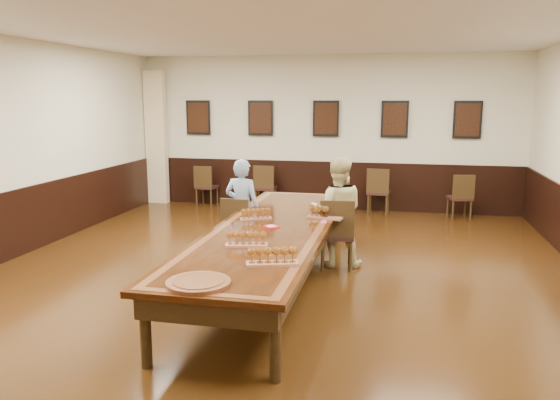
% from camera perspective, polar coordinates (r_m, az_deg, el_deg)
% --- Properties ---
extents(floor, '(8.00, 10.00, 0.02)m').
position_cam_1_polar(floor, '(6.99, -0.89, -8.91)').
color(floor, black).
rests_on(floor, ground).
extents(ceiling, '(8.00, 10.00, 0.02)m').
position_cam_1_polar(ceiling, '(6.65, -0.97, 18.25)').
color(ceiling, white).
rests_on(ceiling, floor).
extents(wall_back, '(8.00, 0.02, 3.20)m').
position_cam_1_polar(wall_back, '(11.54, 4.84, 7.00)').
color(wall_back, beige).
rests_on(wall_back, floor).
extents(chair_man, '(0.48, 0.51, 0.91)m').
position_cam_1_polar(chair_man, '(8.05, -4.21, -2.84)').
color(chair_man, black).
rests_on(chair_man, floor).
extents(chair_woman, '(0.52, 0.55, 0.98)m').
position_cam_1_polar(chair_woman, '(7.59, 5.95, -3.44)').
color(chair_woman, black).
rests_on(chair_woman, floor).
extents(spare_chair_a, '(0.45, 0.48, 0.89)m').
position_cam_1_polar(spare_chair_a, '(11.98, -7.66, 1.51)').
color(spare_chair_a, black).
rests_on(spare_chair_a, floor).
extents(spare_chair_b, '(0.45, 0.49, 0.93)m').
position_cam_1_polar(spare_chair_b, '(11.62, -1.52, 1.43)').
color(spare_chair_b, black).
rests_on(spare_chair_b, floor).
extents(spare_chair_c, '(0.48, 0.51, 0.94)m').
position_cam_1_polar(spare_chair_c, '(11.22, 10.28, 0.95)').
color(spare_chair_c, black).
rests_on(spare_chair_c, floor).
extents(spare_chair_d, '(0.50, 0.53, 0.89)m').
position_cam_1_polar(spare_chair_d, '(11.13, 18.28, 0.36)').
color(spare_chair_d, black).
rests_on(spare_chair_d, floor).
extents(person_man, '(0.57, 0.41, 1.46)m').
position_cam_1_polar(person_man, '(8.08, -3.97, -0.82)').
color(person_man, teal).
rests_on(person_man, floor).
extents(person_woman, '(0.83, 0.68, 1.54)m').
position_cam_1_polar(person_woman, '(7.63, 5.98, -1.23)').
color(person_woman, beige).
rests_on(person_woman, floor).
extents(pink_phone, '(0.09, 0.16, 0.01)m').
position_cam_1_polar(pink_phone, '(7.04, 4.58, -2.31)').
color(pink_phone, '#DF4A74').
rests_on(pink_phone, conference_table).
extents(curtain, '(0.45, 0.18, 2.90)m').
position_cam_1_polar(curtain, '(12.44, -12.80, 6.34)').
color(curtain, beige).
rests_on(curtain, floor).
extents(wainscoting, '(8.00, 10.00, 1.00)m').
position_cam_1_polar(wainscoting, '(6.84, -0.90, -4.88)').
color(wainscoting, black).
rests_on(wainscoting, floor).
extents(conference_table, '(1.40, 5.00, 0.76)m').
position_cam_1_polar(conference_table, '(6.81, -0.90, -3.98)').
color(conference_table, black).
rests_on(conference_table, floor).
extents(posters, '(6.14, 0.04, 0.74)m').
position_cam_1_polar(posters, '(11.46, 4.81, 8.47)').
color(posters, black).
rests_on(posters, wall_back).
extents(flight_a, '(0.42, 0.30, 0.15)m').
position_cam_1_polar(flight_a, '(7.17, -2.53, -1.51)').
color(flight_a, '#A16043').
rests_on(flight_a, conference_table).
extents(flight_b, '(0.49, 0.23, 0.17)m').
position_cam_1_polar(flight_b, '(7.25, 4.44, -1.31)').
color(flight_b, '#A16043').
rests_on(flight_b, conference_table).
extents(flight_c, '(0.47, 0.23, 0.17)m').
position_cam_1_polar(flight_c, '(5.89, -3.53, -4.14)').
color(flight_c, '#A16043').
rests_on(flight_c, conference_table).
extents(flight_d, '(0.52, 0.29, 0.19)m').
position_cam_1_polar(flight_d, '(5.23, -0.81, -5.96)').
color(flight_d, '#A16043').
rests_on(flight_d, conference_table).
extents(red_plate_grp, '(0.21, 0.21, 0.03)m').
position_cam_1_polar(red_plate_grp, '(6.74, -0.93, -2.83)').
color(red_plate_grp, red).
rests_on(red_plate_grp, conference_table).
extents(carved_platter, '(0.68, 0.68, 0.04)m').
position_cam_1_polar(carved_platter, '(4.78, -8.52, -8.54)').
color(carved_platter, '#522410').
rests_on(carved_platter, conference_table).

